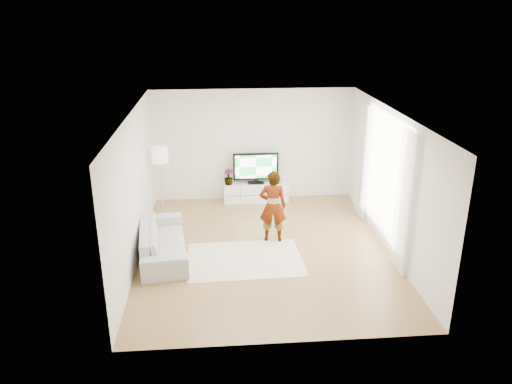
{
  "coord_description": "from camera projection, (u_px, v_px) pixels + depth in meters",
  "views": [
    {
      "loc": [
        -0.93,
        -9.05,
        4.66
      ],
      "look_at": [
        -0.14,
        0.4,
        1.12
      ],
      "focal_mm": 35.0,
      "sensor_mm": 36.0,
      "label": 1
    }
  ],
  "objects": [
    {
      "name": "floor",
      "position": [
        265.0,
        250.0,
        10.15
      ],
      "size": [
        6.0,
        6.0,
        0.0
      ],
      "primitive_type": "plane",
      "color": "#AC834D",
      "rests_on": "ground"
    },
    {
      "name": "window",
      "position": [
        385.0,
        175.0,
        10.12
      ],
      "size": [
        0.01,
        2.6,
        2.5
      ],
      "primitive_type": "cube",
      "color": "white",
      "rests_on": "wall_right"
    },
    {
      "name": "media_console",
      "position": [
        256.0,
        192.0,
        12.66
      ],
      "size": [
        1.62,
        0.46,
        0.46
      ],
      "color": "white",
      "rests_on": "floor"
    },
    {
      "name": "player",
      "position": [
        273.0,
        206.0,
        10.3
      ],
      "size": [
        0.61,
        0.44,
        1.54
      ],
      "primitive_type": "imported",
      "rotation": [
        0.0,
        0.0,
        3.01
      ],
      "color": "#334772",
      "rests_on": "rug"
    },
    {
      "name": "wall_back",
      "position": [
        253.0,
        145.0,
        12.46
      ],
      "size": [
        5.0,
        0.02,
        2.8
      ],
      "primitive_type": "cube",
      "color": "silver",
      "rests_on": "floor"
    },
    {
      "name": "floor_lamp",
      "position": [
        160.0,
        158.0,
        11.32
      ],
      "size": [
        0.37,
        0.37,
        1.68
      ],
      "color": "silver",
      "rests_on": "floor"
    },
    {
      "name": "game_console",
      "position": [
        284.0,
        179.0,
        12.59
      ],
      "size": [
        0.07,
        0.17,
        0.23
      ],
      "rotation": [
        0.0,
        0.0,
        -0.11
      ],
      "color": "white",
      "rests_on": "media_console"
    },
    {
      "name": "ceiling",
      "position": [
        265.0,
        114.0,
        9.17
      ],
      "size": [
        6.0,
        6.0,
        0.0
      ],
      "primitive_type": "plane",
      "color": "white",
      "rests_on": "wall_back"
    },
    {
      "name": "sofa",
      "position": [
        163.0,
        241.0,
        9.83
      ],
      "size": [
        1.12,
        2.29,
        0.64
      ],
      "primitive_type": "imported",
      "rotation": [
        0.0,
        0.0,
        1.69
      ],
      "color": "#AAAAA6",
      "rests_on": "floor"
    },
    {
      "name": "wall_right",
      "position": [
        391.0,
        182.0,
        9.86
      ],
      "size": [
        0.02,
        6.0,
        2.8
      ],
      "primitive_type": "cube",
      "color": "silver",
      "rests_on": "floor"
    },
    {
      "name": "curtain_far",
      "position": [
        363.0,
        161.0,
        11.36
      ],
      "size": [
        0.04,
        0.7,
        2.6
      ],
      "primitive_type": "cube",
      "color": "white",
      "rests_on": "floor"
    },
    {
      "name": "curtain_near",
      "position": [
        404.0,
        203.0,
        8.93
      ],
      "size": [
        0.04,
        0.7,
        2.6
      ],
      "primitive_type": "cube",
      "color": "white",
      "rests_on": "floor"
    },
    {
      "name": "wall_left",
      "position": [
        134.0,
        189.0,
        9.47
      ],
      "size": [
        0.02,
        6.0,
        2.8
      ],
      "primitive_type": "cube",
      "color": "silver",
      "rests_on": "floor"
    },
    {
      "name": "potted_plant",
      "position": [
        228.0,
        177.0,
        12.45
      ],
      "size": [
        0.23,
        0.23,
        0.4
      ],
      "primitive_type": "imported",
      "rotation": [
        0.0,
        0.0,
        -0.04
      ],
      "color": "#3F7238",
      "rests_on": "media_console"
    },
    {
      "name": "rug",
      "position": [
        245.0,
        259.0,
        9.77
      ],
      "size": [
        2.27,
        1.67,
        0.01
      ],
      "primitive_type": "cube",
      "rotation": [
        0.0,
        0.0,
        0.03
      ],
      "color": "beige",
      "rests_on": "floor"
    },
    {
      "name": "wall_front",
      "position": [
        287.0,
        258.0,
        6.86
      ],
      "size": [
        5.0,
        0.02,
        2.8
      ],
      "primitive_type": "cube",
      "color": "silver",
      "rests_on": "floor"
    },
    {
      "name": "television",
      "position": [
        256.0,
        167.0,
        12.45
      ],
      "size": [
        1.14,
        0.22,
        0.79
      ],
      "color": "black",
      "rests_on": "media_console"
    }
  ]
}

